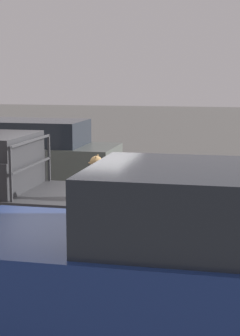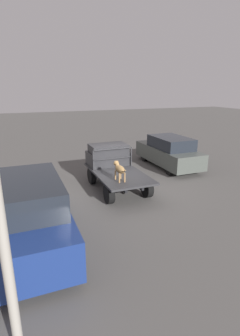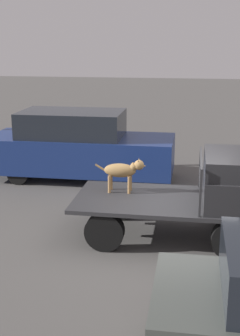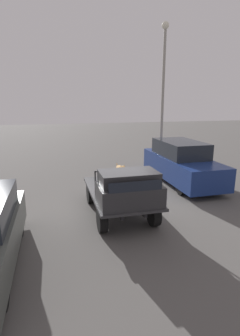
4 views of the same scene
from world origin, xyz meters
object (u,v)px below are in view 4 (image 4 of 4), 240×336
at_px(flatbed_truck, 119,197).
at_px(dog, 120,170).
at_px(light_pole_near, 163,82).
at_px(parked_pickup_far, 181,162).

distance_m(flatbed_truck, dog, 1.26).
xyz_separation_m(flatbed_truck, light_pole_near, (-6.33, 4.22, 4.27)).
xyz_separation_m(dog, parked_pickup_far, (-1.82, 3.46, -0.32)).
height_order(flatbed_truck, parked_pickup_far, parked_pickup_far).
bearing_deg(light_pole_near, parked_pickup_far, -7.19).
relative_size(flatbed_truck, parked_pickup_far, 0.73).
relative_size(flatbed_truck, light_pole_near, 0.48).
relative_size(parked_pickup_far, light_pole_near, 0.65).
relative_size(flatbed_truck, dog, 3.56).
height_order(dog, light_pole_near, light_pole_near).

